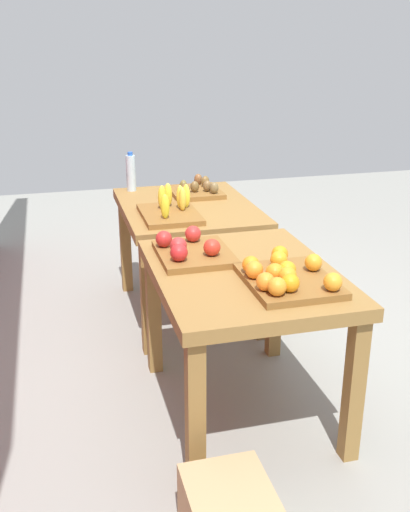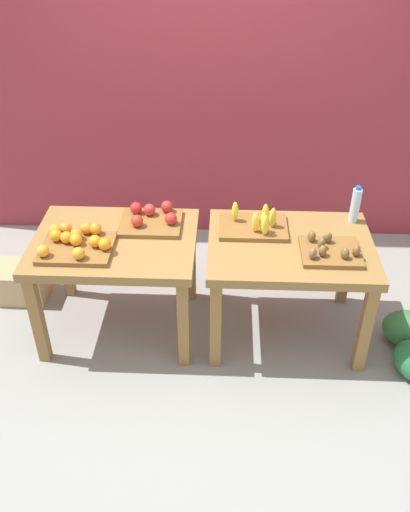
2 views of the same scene
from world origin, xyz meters
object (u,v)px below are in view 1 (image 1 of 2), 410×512
display_table_right (187,221)px  kiwi_bin (196,190)px  water_bottle (131,173)px  orange_bin (286,276)px  watermelon_pile (191,246)px  banana_crate (171,210)px  apple_bin (191,250)px  display_table_left (243,291)px

display_table_right → kiwi_bin: bearing=-27.1°
water_bottle → orange_bin: bearing=-167.3°
watermelon_pile → banana_crate: bearing=161.1°
apple_bin → kiwi_bin: (1.12, -0.31, -0.01)m
banana_crate → display_table_right: bearing=-33.5°
apple_bin → watermelon_pile: 1.95m
display_table_left → kiwi_bin: (1.34, -0.11, 0.14)m
orange_bin → kiwi_bin: bearing=0.0°
display_table_left → orange_bin: size_ratio=2.35×
watermelon_pile → display_table_right: bearing=165.3°
display_table_right → apple_bin: apple_bin is taller
water_bottle → watermelon_pile: size_ratio=0.39×
display_table_left → display_table_right: bearing=0.0°
apple_bin → kiwi_bin: 1.17m
apple_bin → kiwi_bin: size_ratio=1.11×
kiwi_bin → watermelon_pile: size_ratio=0.54×
display_table_right → water_bottle: size_ratio=4.00×
display_table_right → apple_bin: 0.93m
display_table_right → apple_bin: size_ratio=2.60×
banana_crate → water_bottle: water_bottle is taller
apple_bin → water_bottle: 1.34m
display_table_left → banana_crate: (0.90, 0.15, 0.15)m
display_table_right → banana_crate: (-0.22, 0.15, 0.15)m
display_table_left → orange_bin: (-0.21, -0.11, 0.15)m
display_table_right → orange_bin: 1.34m
water_bottle → apple_bin: bearing=-176.1°
banana_crate → kiwi_bin: size_ratio=1.22×
orange_bin → water_bottle: size_ratio=1.70×
water_bottle → display_table_right: bearing=-146.7°
banana_crate → watermelon_pile: (1.12, -0.38, -0.65)m
orange_bin → display_table_left: bearing=28.4°
display_table_left → apple_bin: bearing=41.6°
orange_bin → watermelon_pile: bearing=-3.1°
orange_bin → kiwi_bin: 1.55m
display_table_left → apple_bin: apple_bin is taller
display_table_left → kiwi_bin: bearing=-4.8°
water_bottle → watermelon_pile: (0.46, -0.52, -0.73)m
kiwi_bin → watermelon_pile: bearing=-10.2°
apple_bin → orange_bin: bearing=-144.3°
display_table_left → watermelon_pile: (2.01, -0.23, -0.50)m
display_table_left → watermelon_pile: bearing=-6.6°
apple_bin → watermelon_pile: bearing=-13.4°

